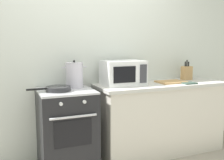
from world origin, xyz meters
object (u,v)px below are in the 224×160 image
object	(u,v)px
frying_pan	(58,89)
stock_pot	(74,75)
stove	(67,130)
microwave	(123,73)
oven_mitt	(189,83)
cutting_board	(171,82)
knife_block	(187,73)

from	to	relation	value
frying_pan	stock_pot	bearing A→B (deg)	37.31
stove	microwave	bearing A→B (deg)	6.19
stock_pot	oven_mitt	size ratio (longest dim) A/B	1.77
cutting_board	oven_mitt	world-z (taller)	cutting_board
stock_pot	knife_block	distance (m)	1.60
stove	frying_pan	world-z (taller)	frying_pan
stock_pot	microwave	size ratio (longest dim) A/B	0.64
microwave	knife_block	size ratio (longest dim) A/B	1.79
stove	microwave	distance (m)	0.95
stove	microwave	world-z (taller)	microwave
stove	knife_block	size ratio (longest dim) A/B	3.30
stock_pot	frying_pan	size ratio (longest dim) A/B	0.68
stock_pot	cutting_board	bearing A→B (deg)	-6.11
stove	cutting_board	world-z (taller)	cutting_board
stock_pot	knife_block	size ratio (longest dim) A/B	1.14
microwave	knife_block	distance (m)	1.01
microwave	frying_pan	bearing A→B (deg)	-171.77
stock_pot	microwave	xyz separation A→B (m)	(0.59, -0.06, 0.00)
stock_pot	knife_block	world-z (taller)	stock_pot
cutting_board	stove	bearing A→B (deg)	-179.95
frying_pan	knife_block	size ratio (longest dim) A/B	1.67
cutting_board	knife_block	xyz separation A→B (m)	(0.35, 0.14, 0.09)
stock_pot	oven_mitt	world-z (taller)	stock_pot
microwave	cutting_board	xyz separation A→B (m)	(0.66, -0.08, -0.14)
knife_block	stove	bearing A→B (deg)	-175.36
frying_pan	oven_mitt	world-z (taller)	frying_pan
cutting_board	oven_mitt	distance (m)	0.22
stove	stock_pot	bearing A→B (deg)	44.79
frying_pan	microwave	distance (m)	0.84
stove	stock_pot	distance (m)	0.64
knife_block	microwave	bearing A→B (deg)	-176.49
knife_block	oven_mitt	xyz separation A→B (m)	(-0.20, -0.30, -0.09)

